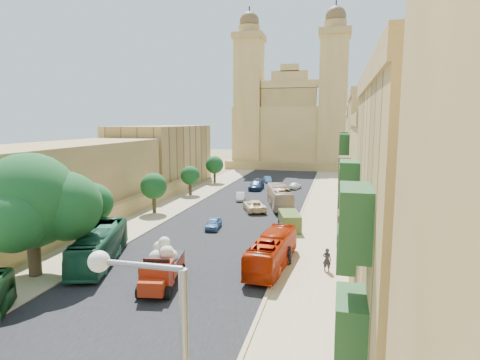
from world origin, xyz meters
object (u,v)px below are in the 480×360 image
at_px(street_tree_c, 190,176).
at_px(car_white_a, 240,196).
at_px(street_tree_d, 215,165).
at_px(car_blue_b, 268,179).
at_px(street_tree_b, 154,186).
at_px(red_truck, 162,266).
at_px(church, 292,126).
at_px(bus_red_east, 272,251).
at_px(pedestrian_c, 290,255).
at_px(street_tree_a, 94,203).
at_px(ficus_tree, 31,204).
at_px(olive_pickup, 289,221).
at_px(bus_cream_east, 280,196).
at_px(bus_green_north, 100,246).
at_px(car_cream, 254,206).
at_px(car_white_b, 295,186).
at_px(car_blue_a, 214,223).
at_px(car_dkblue, 256,185).

relative_size(street_tree_c, car_white_a, 1.31).
bearing_deg(street_tree_d, car_blue_b, 16.88).
relative_size(street_tree_b, car_white_a, 1.46).
bearing_deg(red_truck, car_blue_b, 91.22).
height_order(church, car_white_a, church).
height_order(street_tree_c, bus_red_east, street_tree_c).
bearing_deg(pedestrian_c, bus_red_east, -34.38).
height_order(church, street_tree_d, church).
xyz_separation_m(street_tree_a, car_blue_b, (8.99, 38.73, -3.04)).
height_order(ficus_tree, bus_red_east, ficus_tree).
bearing_deg(street_tree_c, bus_red_east, -57.99).
relative_size(olive_pickup, bus_cream_east, 0.47).
relative_size(red_truck, car_blue_b, 1.68).
height_order(ficus_tree, bus_green_north, ficus_tree).
bearing_deg(street_tree_a, street_tree_d, 90.00).
bearing_deg(car_cream, car_white_b, -122.33).
bearing_deg(pedestrian_c, street_tree_d, -131.71).
relative_size(ficus_tree, car_blue_a, 2.62).
height_order(street_tree_d, olive_pickup, street_tree_d).
height_order(church, street_tree_a, church).
bearing_deg(bus_red_east, street_tree_b, -36.60).
distance_m(ficus_tree, red_truck, 10.14).
bearing_deg(street_tree_c, car_blue_a, -62.34).
relative_size(street_tree_b, car_blue_b, 1.45).
distance_m(street_tree_a, pedestrian_c, 18.02).
relative_size(car_white_b, pedestrian_c, 2.22).
relative_size(red_truck, car_dkblue, 1.13).
bearing_deg(street_tree_c, car_white_b, 31.57).
xyz_separation_m(church, bus_green_north, (-6.50, -71.27, -8.18)).
bearing_deg(street_tree_a, bus_green_north, -53.09).
distance_m(red_truck, olive_pickup, 17.20).
bearing_deg(bus_cream_east, car_white_b, -107.03).
height_order(ficus_tree, street_tree_a, ficus_tree).
bearing_deg(car_cream, red_truck, 64.34).
distance_m(church, ficus_tree, 75.33).
relative_size(bus_green_north, bus_red_east, 1.09).
distance_m(bus_red_east, car_blue_a, 11.91).
bearing_deg(car_white_b, bus_cream_east, 102.72).
bearing_deg(ficus_tree, car_blue_a, 60.39).
height_order(ficus_tree, red_truck, ficus_tree).
xyz_separation_m(church, ficus_tree, (-9.42, -74.61, -4.37)).
relative_size(street_tree_b, bus_red_east, 0.54).
relative_size(ficus_tree, street_tree_c, 2.02).
xyz_separation_m(bus_green_north, bus_red_east, (13.00, 2.26, -0.11)).
height_order(car_white_a, pedestrian_c, pedestrian_c).
xyz_separation_m(street_tree_d, red_truck, (9.98, -43.55, -1.82)).
xyz_separation_m(olive_pickup, car_white_b, (-2.05, 24.51, -0.28)).
xyz_separation_m(car_cream, car_blue_b, (-2.39, 23.06, -0.13)).
bearing_deg(car_blue_a, pedestrian_c, -50.35).
height_order(street_tree_a, car_dkblue, street_tree_a).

